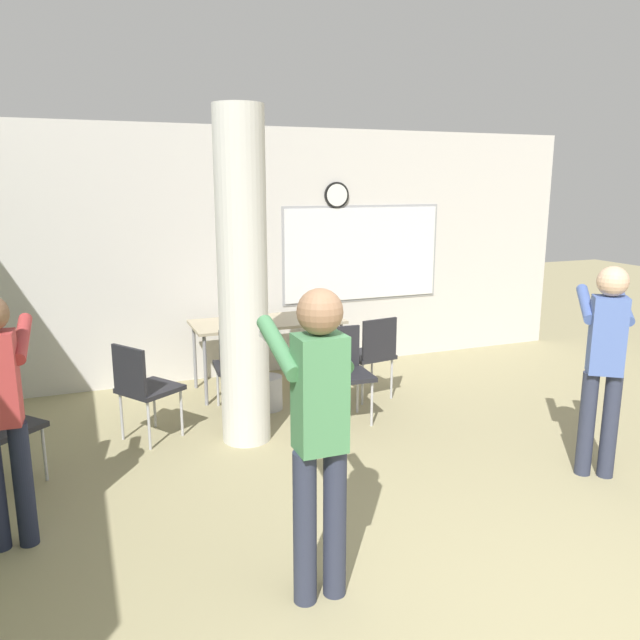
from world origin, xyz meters
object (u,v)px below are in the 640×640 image
Objects in this scene: person_playing_front at (318,422)px; person_watching_back at (0,403)px; chair_table_front at (344,367)px; person_playing_side at (605,355)px; bottle_on_table at (241,316)px; folding_table at (267,325)px; chair_near_pillar at (143,384)px; chair_table_right at (372,351)px; chair_table_left at (239,362)px.

person_playing_front reaches higher than person_watching_back.
person_playing_side is (1.34, -1.75, 0.44)m from chair_table_front.
person_playing_front is 1.08× the size of person_watching_back.
folding_table is at bearing 16.87° from bottle_on_table.
chair_table_front is 0.51× the size of person_playing_front.
chair_table_front is at bearing -5.14° from chair_near_pillar.
bottle_on_table is 0.28× the size of chair_table_front.
person_playing_front is at bearing -116.74° from chair_table_front.
person_watching_back is 4.12m from person_playing_side.
person_playing_front is at bearing -75.55° from chair_near_pillar.
folding_table is at bearing 141.11° from chair_table_right.
person_playing_side is (4.08, -0.57, 0.02)m from person_watching_back.
person_playing_side is (3.14, -1.91, 0.44)m from chair_near_pillar.
bottle_on_table is at bearing -163.13° from folding_table.
person_playing_front is at bearing -35.87° from person_watching_back.
person_playing_side is (2.21, -2.26, 0.44)m from chair_table_left.
person_watching_back is (-1.86, -1.69, 0.42)m from chair_table_left.
chair_table_right is 0.51× the size of person_playing_front.
chair_near_pillar is 2.31m from chair_table_right.
chair_table_front is at bearing -139.85° from chair_table_right.
chair_table_left is 2.55m from person_watching_back.
chair_table_front is 2.24m from person_playing_side.
bottle_on_table is at bearing 38.72° from chair_near_pillar.
folding_table is 1.83× the size of chair_table_left.
person_watching_back is at bearing -153.76° from chair_table_right.
chair_table_front is 0.54× the size of person_playing_side.
folding_table is 3.38m from person_playing_side.
person_playing_side reaches higher than folding_table.
chair_near_pillar is 1.69m from person_watching_back.
chair_table_right is (2.29, 0.25, 0.00)m from chair_near_pillar.
chair_table_left is at bearing 20.44° from chair_near_pillar.
bottle_on_table is 0.28× the size of chair_table_right.
bottle_on_table is 1.40m from chair_table_right.
chair_table_right is (0.49, 0.41, 0.00)m from chair_table_front.
chair_table_right is at bearing -27.58° from bottle_on_table.
chair_table_left is at bearing 134.45° from person_playing_side.
bottle_on_table reaches higher than folding_table.
chair_near_pillar is 0.99m from chair_table_left.
chair_near_pillar is at bearing -141.28° from bottle_on_table.
chair_table_left is 0.54× the size of person_playing_side.
person_watching_back reaches higher than chair_table_front.
person_watching_back reaches higher than chair_near_pillar.
chair_near_pillar is 1.00× the size of chair_table_left.
chair_table_right is 0.55× the size of person_watching_back.
bottle_on_table is at bearing 72.47° from chair_table_left.
person_watching_back reaches higher than chair_table_left.
person_watching_back reaches higher than chair_table_right.
chair_table_right is at bearing 111.38° from person_playing_side.
chair_table_left is at bearing 84.17° from person_playing_front.
person_playing_front is at bearing -97.74° from bottle_on_table.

